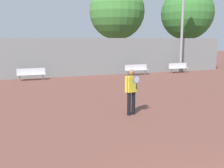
{
  "coord_description": "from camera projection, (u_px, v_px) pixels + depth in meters",
  "views": [
    {
      "loc": [
        -3.3,
        -2.02,
        2.8
      ],
      "look_at": [
        0.33,
        7.89,
        1.0
      ],
      "focal_mm": 42.0,
      "sensor_mm": 36.0,
      "label": 1
    }
  ],
  "objects": [
    {
      "name": "light_pole_near_left",
      "position": [
        183.0,
        8.0,
        21.82
      ],
      "size": [
        0.9,
        0.6,
        8.6
      ],
      "color": "#939399",
      "rests_on": "ground_plane"
    },
    {
      "name": "bench_courtside_far",
      "position": [
        178.0,
        67.0,
        22.18
      ],
      "size": [
        1.74,
        0.4,
        0.82
      ],
      "color": "silver",
      "rests_on": "ground_plane"
    },
    {
      "name": "bench_adjacent_court",
      "position": [
        136.0,
        69.0,
        20.85
      ],
      "size": [
        1.9,
        0.4,
        0.82
      ],
      "color": "silver",
      "rests_on": "ground_plane"
    },
    {
      "name": "bench_by_gate",
      "position": [
        31.0,
        73.0,
        18.12
      ],
      "size": [
        1.91,
        0.4,
        0.82
      ],
      "color": "silver",
      "rests_on": "ground_plane"
    },
    {
      "name": "back_fence",
      "position": [
        63.0,
        58.0,
        19.6
      ],
      "size": [
        28.72,
        0.06,
        2.91
      ],
      "color": "gray",
      "rests_on": "ground_plane"
    },
    {
      "name": "tennis_player",
      "position": [
        132.0,
        89.0,
        9.7
      ],
      "size": [
        0.57,
        0.47,
        1.72
      ],
      "rotation": [
        0.0,
        0.0,
        0.26
      ],
      "color": "black",
      "rests_on": "ground_plane"
    },
    {
      "name": "tree_green_broad",
      "position": [
        187.0,
        14.0,
        27.93
      ],
      "size": [
        5.55,
        5.55,
        8.3
      ],
      "color": "brown",
      "rests_on": "ground_plane"
    },
    {
      "name": "tree_green_tall",
      "position": [
        117.0,
        12.0,
        27.7
      ],
      "size": [
        5.85,
        5.85,
        8.62
      ],
      "color": "brown",
      "rests_on": "ground_plane"
    }
  ]
}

